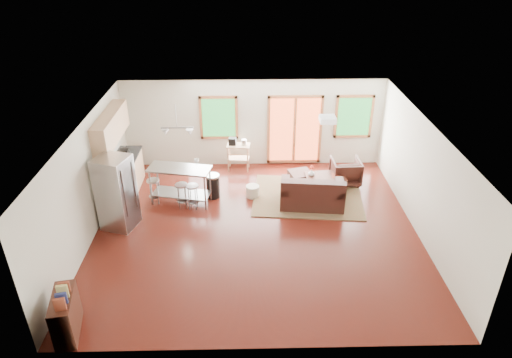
{
  "coord_description": "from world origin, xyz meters",
  "views": [
    {
      "loc": [
        -0.21,
        -8.9,
        6.19
      ],
      "look_at": [
        0.0,
        0.3,
        1.2
      ],
      "focal_mm": 32.0,
      "sensor_mm": 36.0,
      "label": 1
    }
  ],
  "objects_px": {
    "refrigerator": "(117,193)",
    "island": "(180,179)",
    "coffee_table": "(325,178)",
    "ottoman": "(300,178)",
    "loveseat": "(312,194)",
    "armchair": "(346,170)",
    "kitchen_cart": "(238,148)",
    "rug": "(307,196)"
  },
  "relations": [
    {
      "from": "armchair",
      "to": "kitchen_cart",
      "type": "relative_size",
      "value": 0.79
    },
    {
      "from": "loveseat",
      "to": "refrigerator",
      "type": "bearing_deg",
      "value": -164.32
    },
    {
      "from": "rug",
      "to": "refrigerator",
      "type": "relative_size",
      "value": 1.58
    },
    {
      "from": "loveseat",
      "to": "armchair",
      "type": "bearing_deg",
      "value": 53.65
    },
    {
      "from": "ottoman",
      "to": "island",
      "type": "height_order",
      "value": "island"
    },
    {
      "from": "rug",
      "to": "island",
      "type": "relative_size",
      "value": 1.7
    },
    {
      "from": "ottoman",
      "to": "refrigerator",
      "type": "xyz_separation_m",
      "value": [
        -4.49,
        -1.9,
        0.7
      ]
    },
    {
      "from": "loveseat",
      "to": "ottoman",
      "type": "xyz_separation_m",
      "value": [
        -0.18,
        1.12,
        -0.14
      ]
    },
    {
      "from": "ottoman",
      "to": "refrigerator",
      "type": "distance_m",
      "value": 4.92
    },
    {
      "from": "armchair",
      "to": "kitchen_cart",
      "type": "distance_m",
      "value": 3.14
    },
    {
      "from": "armchair",
      "to": "kitchen_cart",
      "type": "height_order",
      "value": "kitchen_cart"
    },
    {
      "from": "loveseat",
      "to": "coffee_table",
      "type": "bearing_deg",
      "value": 66.54
    },
    {
      "from": "ottoman",
      "to": "kitchen_cart",
      "type": "height_order",
      "value": "kitchen_cart"
    },
    {
      "from": "loveseat",
      "to": "coffee_table",
      "type": "xyz_separation_m",
      "value": [
        0.47,
        0.82,
        0.03
      ]
    },
    {
      "from": "loveseat",
      "to": "island",
      "type": "bearing_deg",
      "value": -178.07
    },
    {
      "from": "loveseat",
      "to": "island",
      "type": "xyz_separation_m",
      "value": [
        -3.34,
        0.25,
        0.35
      ]
    },
    {
      "from": "armchair",
      "to": "refrigerator",
      "type": "relative_size",
      "value": 0.44
    },
    {
      "from": "ottoman",
      "to": "kitchen_cart",
      "type": "distance_m",
      "value": 2.05
    },
    {
      "from": "ottoman",
      "to": "kitchen_cart",
      "type": "relative_size",
      "value": 0.58
    },
    {
      "from": "refrigerator",
      "to": "coffee_table",
      "type": "bearing_deg",
      "value": 35.44
    },
    {
      "from": "loveseat",
      "to": "ottoman",
      "type": "distance_m",
      "value": 1.14
    },
    {
      "from": "coffee_table",
      "to": "armchair",
      "type": "xyz_separation_m",
      "value": [
        0.61,
        0.36,
        0.03
      ]
    },
    {
      "from": "island",
      "to": "ottoman",
      "type": "bearing_deg",
      "value": 15.32
    },
    {
      "from": "ottoman",
      "to": "island",
      "type": "bearing_deg",
      "value": -164.68
    },
    {
      "from": "loveseat",
      "to": "kitchen_cart",
      "type": "height_order",
      "value": "kitchen_cart"
    },
    {
      "from": "coffee_table",
      "to": "island",
      "type": "xyz_separation_m",
      "value": [
        -3.81,
        -0.57,
        0.32
      ]
    },
    {
      "from": "coffee_table",
      "to": "armchair",
      "type": "bearing_deg",
      "value": 30.23
    },
    {
      "from": "rug",
      "to": "refrigerator",
      "type": "distance_m",
      "value": 4.85
    },
    {
      "from": "armchair",
      "to": "island",
      "type": "relative_size",
      "value": 0.48
    },
    {
      "from": "rug",
      "to": "kitchen_cart",
      "type": "xyz_separation_m",
      "value": [
        -1.86,
        1.65,
        0.67
      ]
    },
    {
      "from": "loveseat",
      "to": "ottoman",
      "type": "height_order",
      "value": "loveseat"
    },
    {
      "from": "coffee_table",
      "to": "ottoman",
      "type": "height_order",
      "value": "coffee_table"
    },
    {
      "from": "coffee_table",
      "to": "refrigerator",
      "type": "height_order",
      "value": "refrigerator"
    },
    {
      "from": "kitchen_cart",
      "to": "refrigerator",
      "type": "bearing_deg",
      "value": -133.84
    },
    {
      "from": "refrigerator",
      "to": "island",
      "type": "bearing_deg",
      "value": 56.03
    },
    {
      "from": "coffee_table",
      "to": "kitchen_cart",
      "type": "bearing_deg",
      "value": 151.98
    },
    {
      "from": "coffee_table",
      "to": "island",
      "type": "distance_m",
      "value": 3.87
    },
    {
      "from": "kitchen_cart",
      "to": "coffee_table",
      "type": "bearing_deg",
      "value": -28.02
    },
    {
      "from": "loveseat",
      "to": "kitchen_cart",
      "type": "distance_m",
      "value": 2.85
    },
    {
      "from": "ottoman",
      "to": "armchair",
      "type": "bearing_deg",
      "value": 2.88
    },
    {
      "from": "refrigerator",
      "to": "ottoman",
      "type": "bearing_deg",
      "value": 41.0
    },
    {
      "from": "refrigerator",
      "to": "kitchen_cart",
      "type": "height_order",
      "value": "refrigerator"
    }
  ]
}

